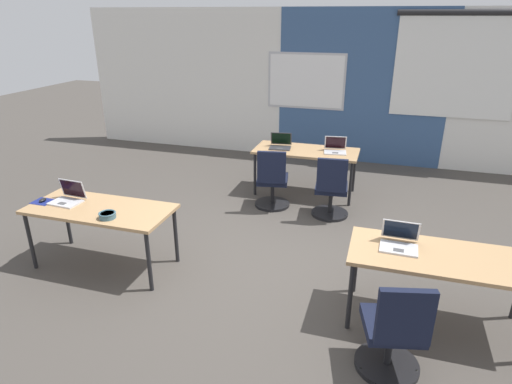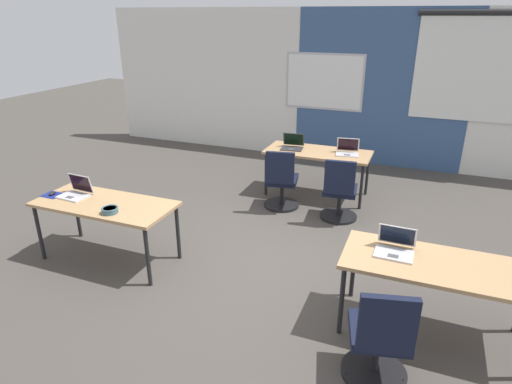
{
  "view_description": "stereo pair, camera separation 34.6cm",
  "coord_description": "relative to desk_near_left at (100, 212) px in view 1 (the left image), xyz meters",
  "views": [
    {
      "loc": [
        1.15,
        -4.23,
        2.68
      ],
      "look_at": [
        -0.1,
        -0.14,
        0.92
      ],
      "focal_mm": 30.48,
      "sensor_mm": 36.0,
      "label": 1
    },
    {
      "loc": [
        1.47,
        -4.12,
        2.68
      ],
      "look_at": [
        -0.1,
        -0.14,
        0.92
      ],
      "focal_mm": 30.48,
      "sensor_mm": 36.0,
      "label": 2
    }
  ],
  "objects": [
    {
      "name": "chair_far_left",
      "position": [
        1.4,
        2.1,
        -0.28
      ],
      "size": [
        0.52,
        0.57,
        0.92
      ],
      "rotation": [
        0.0,
        0.0,
        3.33
      ],
      "color": "black",
      "rests_on": "ground"
    },
    {
      "name": "laptop_far_left",
      "position": [
        1.34,
        2.81,
        0.11
      ],
      "size": [
        0.37,
        0.35,
        0.23
      ],
      "rotation": [
        0.0,
        0.0,
        0.13
      ],
      "color": "#333338",
      "rests_on": "desk_far_center"
    },
    {
      "name": "desk_near_left",
      "position": [
        0.0,
        0.0,
        0.0
      ],
      "size": [
        1.6,
        0.7,
        0.72
      ],
      "color": "tan",
      "rests_on": "ground"
    },
    {
      "name": "ground_plane",
      "position": [
        1.75,
        0.6,
        -0.66
      ],
      "size": [
        24.0,
        24.0,
        0.0
      ],
      "color": "#47423D"
    },
    {
      "name": "desk_far_center",
      "position": [
        1.75,
        2.8,
        0.0
      ],
      "size": [
        1.6,
        0.7,
        0.72
      ],
      "color": "tan",
      "rests_on": "ground"
    },
    {
      "name": "laptop_near_right_inner",
      "position": [
        3.13,
        0.06,
        0.11
      ],
      "size": [
        0.34,
        0.32,
        0.23
      ],
      "rotation": [
        0.0,
        0.0,
        -0.03
      ],
      "color": "silver",
      "rests_on": "desk_near_right"
    },
    {
      "name": "chair_far_right",
      "position": [
        2.27,
        2.02,
        -0.28
      ],
      "size": [
        0.52,
        0.56,
        0.92
      ],
      "rotation": [
        0.0,
        0.0,
        3.24
      ],
      "color": "black",
      "rests_on": "ground"
    },
    {
      "name": "laptop_far_right",
      "position": [
        2.2,
        2.82,
        0.11
      ],
      "size": [
        0.37,
        0.34,
        0.23
      ],
      "rotation": [
        0.0,
        0.0,
        0.14
      ],
      "color": "silver",
      "rests_on": "desk_far_center"
    },
    {
      "name": "mousepad_near_left_end",
      "position": [
        -0.71,
        -0.05,
        0.06
      ],
      "size": [
        0.22,
        0.19,
        0.0
      ],
      "color": "navy",
      "rests_on": "desk_near_left"
    },
    {
      "name": "chair_near_right_inner",
      "position": [
        3.13,
        -0.76,
        -0.28
      ],
      "size": [
        0.53,
        0.58,
        0.92
      ],
      "rotation": [
        0.0,
        0.0,
        3.38
      ],
      "color": "black",
      "rests_on": "ground"
    },
    {
      "name": "snack_bowl",
      "position": [
        0.24,
        -0.2,
        0.1
      ],
      "size": [
        0.18,
        0.18,
        0.06
      ],
      "color": "#3D6070",
      "rests_on": "desk_near_left"
    },
    {
      "name": "desk_near_right",
      "position": [
        3.5,
        0.0,
        0.0
      ],
      "size": [
        1.6,
        0.7,
        0.72
      ],
      "color": "tan",
      "rests_on": "ground"
    },
    {
      "name": "back_wall_assembly",
      "position": [
        1.79,
        4.8,
        0.75
      ],
      "size": [
        10.0,
        0.27,
        2.8
      ],
      "color": "silver",
      "rests_on": "ground"
    },
    {
      "name": "laptop_near_left_end",
      "position": [
        -0.43,
        0.04,
        0.11
      ],
      "size": [
        0.35,
        0.3,
        0.23
      ],
      "rotation": [
        0.0,
        0.0,
        -0.07
      ],
      "color": "silver",
      "rests_on": "desk_near_left"
    },
    {
      "name": "mouse_near_left_end",
      "position": [
        -0.71,
        -0.05,
        0.08
      ],
      "size": [
        0.06,
        0.1,
        0.03
      ],
      "color": "black",
      "rests_on": "mousepad_near_left_end"
    }
  ]
}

